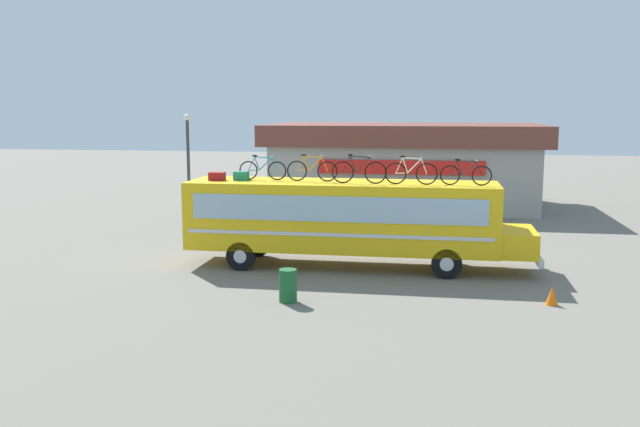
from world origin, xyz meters
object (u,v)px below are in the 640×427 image
object	(u,v)px
trash_bin	(288,286)
luggage_bag_1	(217,176)
bus	(348,217)
luggage_bag_2	(241,176)
rooftop_bicycle_5	(466,174)
traffic_cone	(552,296)
street_lamp	(188,164)
rooftop_bicycle_1	(263,170)
rooftop_bicycle_3	(359,171)
rooftop_bicycle_4	(411,173)
rooftop_bicycle_2	(312,170)

from	to	relation	value
trash_bin	luggage_bag_1	bearing A→B (deg)	128.17
bus	luggage_bag_2	world-z (taller)	luggage_bag_2
rooftop_bicycle_5	traffic_cone	bearing A→B (deg)	-55.01
traffic_cone	street_lamp	xyz separation A→B (m)	(-14.15, 9.85, 2.68)
luggage_bag_2	rooftop_bicycle_1	bearing A→B (deg)	15.05
luggage_bag_1	rooftop_bicycle_3	size ratio (longest dim) A/B	0.29
luggage_bag_2	rooftop_bicycle_4	xyz separation A→B (m)	(5.86, -0.39, 0.24)
bus	luggage_bag_1	xyz separation A→B (m)	(-4.54, -0.24, 1.34)
luggage_bag_1	luggage_bag_2	distance (m)	0.83
rooftop_bicycle_1	rooftop_bicycle_3	size ratio (longest dim) A/B	0.92
traffic_cone	luggage_bag_2	bearing A→B (deg)	159.75
bus	rooftop_bicycle_4	size ratio (longest dim) A/B	6.85
luggage_bag_2	rooftop_bicycle_3	bearing A→B (deg)	-5.20
luggage_bag_1	rooftop_bicycle_2	world-z (taller)	rooftop_bicycle_2
luggage_bag_2	street_lamp	size ratio (longest dim) A/B	0.09
luggage_bag_2	rooftop_bicycle_4	size ratio (longest dim) A/B	0.27
rooftop_bicycle_1	luggage_bag_1	bearing A→B (deg)	-165.02
luggage_bag_2	street_lamp	bearing A→B (deg)	124.31
rooftop_bicycle_4	trash_bin	bearing A→B (deg)	-127.58
trash_bin	traffic_cone	world-z (taller)	trash_bin
luggage_bag_2	trash_bin	distance (m)	5.91
trash_bin	street_lamp	world-z (taller)	street_lamp
rooftop_bicycle_1	traffic_cone	distance (m)	10.45
rooftop_bicycle_3	street_lamp	xyz separation A→B (m)	(-8.37, 6.56, -0.40)
rooftop_bicycle_5	street_lamp	xyz separation A→B (m)	(-11.84, 6.54, -0.35)
rooftop_bicycle_4	rooftop_bicycle_5	world-z (taller)	rooftop_bicycle_4
rooftop_bicycle_5	trash_bin	world-z (taller)	rooftop_bicycle_5
bus	trash_bin	xyz separation A→B (m)	(-1.10, -4.62, -1.27)
bus	rooftop_bicycle_2	distance (m)	2.01
rooftop_bicycle_3	street_lamp	distance (m)	10.64
rooftop_bicycle_1	luggage_bag_2	bearing A→B (deg)	-164.95
luggage_bag_1	rooftop_bicycle_5	bearing A→B (deg)	-0.98
rooftop_bicycle_5	street_lamp	world-z (taller)	street_lamp
rooftop_bicycle_3	rooftop_bicycle_1	bearing A→B (deg)	170.58
traffic_cone	street_lamp	world-z (taller)	street_lamp
bus	trash_bin	bearing A→B (deg)	-103.34
rooftop_bicycle_1	rooftop_bicycle_2	bearing A→B (deg)	-4.50
rooftop_bicycle_1	trash_bin	size ratio (longest dim) A/B	1.79
luggage_bag_2	rooftop_bicycle_3	size ratio (longest dim) A/B	0.25
rooftop_bicycle_4	luggage_bag_2	bearing A→B (deg)	176.17
luggage_bag_2	rooftop_bicycle_3	distance (m)	4.17
luggage_bag_1	rooftop_bicycle_1	world-z (taller)	rooftop_bicycle_1
rooftop_bicycle_2	rooftop_bicycle_3	size ratio (longest dim) A/B	0.96
street_lamp	rooftop_bicycle_4	bearing A→B (deg)	-33.11
rooftop_bicycle_2	rooftop_bicycle_5	bearing A→B (deg)	-4.58
bus	rooftop_bicycle_3	size ratio (longest dim) A/B	6.45
bus	rooftop_bicycle_1	size ratio (longest dim) A/B	7.03
bus	rooftop_bicycle_5	size ratio (longest dim) A/B	7.13
bus	rooftop_bicycle_3	world-z (taller)	rooftop_bicycle_3
trash_bin	street_lamp	distance (m)	13.01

